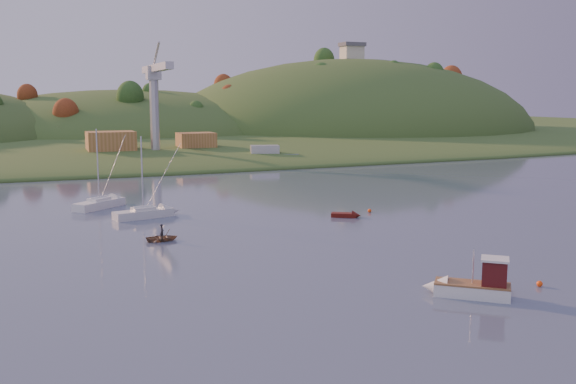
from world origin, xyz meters
name	(u,v)px	position (x,y,z in m)	size (l,w,h in m)	color
ground	(471,325)	(0.00, 0.00, 0.00)	(500.00, 500.00, 0.00)	#37455A
far_shore	(97,136)	(0.00, 230.00, 0.00)	(620.00, 220.00, 1.50)	#24471C
shore_slope	(120,148)	(0.00, 165.00, 0.00)	(640.00, 150.00, 7.00)	#24471C
hill_center	(130,138)	(10.00, 210.00, 0.00)	(140.00, 120.00, 36.00)	#24471C
hill_right	(351,135)	(95.00, 195.00, 0.00)	(150.00, 130.00, 60.00)	#24471C
hilltop_house	(352,50)	(95.00, 195.00, 33.40)	(9.00, 7.00, 6.45)	beige
hillside_trees	(112,143)	(0.00, 185.00, 0.00)	(280.00, 50.00, 32.00)	#214318
wharf	(167,155)	(5.00, 122.00, 1.20)	(42.00, 16.00, 2.40)	slate
shed_west	(111,142)	(-8.00, 123.00, 4.80)	(11.00, 8.00, 4.80)	olive
shed_east	(196,141)	(13.00, 124.00, 4.40)	(9.00, 7.00, 4.00)	olive
dock_crane	(155,89)	(2.00, 118.39, 17.17)	(3.20, 28.00, 20.30)	#B7B7BC
fishing_boat	(467,284)	(3.71, 5.28, 0.94)	(6.42, 5.92, 4.26)	silver
sailboat_near	(99,203)	(-18.11, 57.41, 0.72)	(7.64, 6.91, 11.03)	white
sailboat_far	(143,213)	(-13.73, 47.78, 0.69)	(7.85, 3.85, 10.46)	silver
canoe	(162,238)	(-14.23, 33.65, 0.35)	(2.41, 3.38, 0.70)	#856549
paddler	(162,234)	(-14.23, 33.65, 0.79)	(0.58, 0.38, 1.59)	black
red_tender	(350,215)	(10.89, 38.04, 0.27)	(3.90, 3.07, 1.29)	#4F110B
work_vessel	(265,156)	(25.42, 108.00, 1.42)	(16.38, 9.12, 3.99)	slate
buoy_0	(540,284)	(10.86, 5.02, 0.25)	(0.50, 0.50, 0.50)	#F7460D
buoy_1	(370,211)	(14.99, 40.03, 0.25)	(0.50, 0.50, 0.50)	#F7460D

